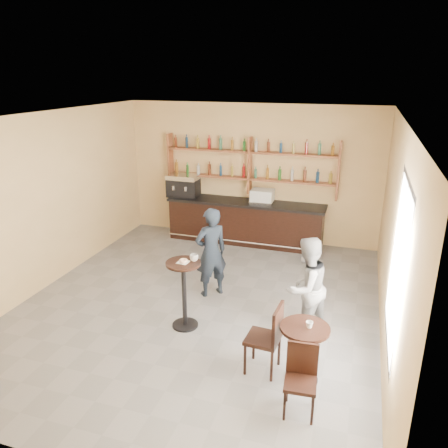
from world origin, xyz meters
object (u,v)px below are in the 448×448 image
(bar_counter, at_px, (245,222))
(pedestal_table, at_px, (184,295))
(pastry_case, at_px, (262,196))
(chair_west, at_px, (263,338))
(chair_south, at_px, (300,383))
(man_main, at_px, (211,252))
(patron_second, at_px, (306,287))
(espresso_machine, at_px, (183,185))
(cafe_table, at_px, (303,354))

(bar_counter, distance_m, pedestal_table, 3.85)
(bar_counter, bearing_deg, pedestal_table, -89.24)
(bar_counter, distance_m, pastry_case, 0.77)
(bar_counter, distance_m, chair_west, 4.77)
(pedestal_table, relative_size, chair_south, 1.29)
(pedestal_table, height_order, chair_west, pedestal_table)
(pedestal_table, height_order, man_main, man_main)
(pedestal_table, relative_size, patron_second, 0.70)
(man_main, relative_size, chair_west, 1.64)
(espresso_machine, bearing_deg, pedestal_table, -70.56)
(chair_west, relative_size, chair_south, 1.16)
(bar_counter, relative_size, pedestal_table, 3.32)
(pastry_case, xyz_separation_m, chair_west, (1.08, -4.53, -0.66))
(pastry_case, distance_m, chair_south, 5.50)
(pedestal_table, height_order, patron_second, patron_second)
(cafe_table, distance_m, chair_west, 0.56)
(cafe_table, bearing_deg, espresso_machine, 127.99)
(bar_counter, relative_size, patron_second, 2.33)
(chair_south, bearing_deg, pedestal_table, 141.96)
(espresso_machine, xyz_separation_m, chair_south, (3.63, -5.18, -0.83))
(bar_counter, height_order, cafe_table, bar_counter)
(chair_west, bearing_deg, patron_second, 163.28)
(bar_counter, height_order, espresso_machine, espresso_machine)
(man_main, height_order, chair_south, man_main)
(cafe_table, xyz_separation_m, chair_west, (-0.55, 0.05, 0.10))
(pastry_case, bearing_deg, bar_counter, -175.76)
(pastry_case, relative_size, chair_south, 0.61)
(pedestal_table, xyz_separation_m, cafe_table, (1.97, -0.73, -0.15))
(chair_west, bearing_deg, bar_counter, -157.81)
(man_main, bearing_deg, espresso_machine, -102.60)
(espresso_machine, bearing_deg, bar_counter, -3.28)
(cafe_table, height_order, chair_west, chair_west)
(man_main, bearing_deg, chair_south, 84.58)
(cafe_table, height_order, chair_south, chair_south)
(pedestal_table, bearing_deg, espresso_machine, 112.72)
(chair_south, xyz_separation_m, patron_second, (-0.19, 1.71, 0.36))
(espresso_machine, distance_m, chair_west, 5.51)
(bar_counter, height_order, pastry_case, pastry_case)
(man_main, xyz_separation_m, chair_west, (1.37, -1.82, -0.32))
(pedestal_table, bearing_deg, chair_west, -25.77)
(pastry_case, bearing_deg, patron_second, -62.61)
(patron_second, bearing_deg, pastry_case, -121.98)
(bar_counter, distance_m, chair_south, 5.58)
(cafe_table, bearing_deg, pastry_case, 109.55)
(man_main, bearing_deg, patron_second, 112.85)
(chair_south, bearing_deg, man_main, 124.04)
(espresso_machine, height_order, patron_second, patron_second)
(man_main, bearing_deg, pedestal_table, 43.74)
(espresso_machine, xyz_separation_m, man_main, (1.66, -2.71, -0.44))
(pastry_case, bearing_deg, man_main, -92.00)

